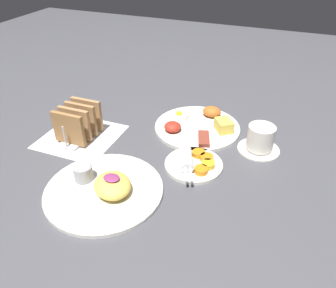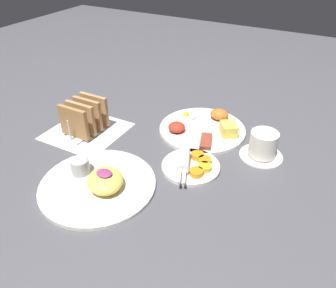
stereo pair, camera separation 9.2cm
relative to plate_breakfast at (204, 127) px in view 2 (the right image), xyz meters
The scene contains 7 objects.
ground_plane 0.24m from the plate_breakfast, 112.03° to the right, with size 3.00×3.00×0.00m, color #47474C.
napkin_flat 0.37m from the plate_breakfast, 150.66° to the right, with size 0.22×0.22×0.00m.
plate_breakfast is the anchor object (origin of this frame).
plate_condiments 0.20m from the plate_breakfast, 76.51° to the right, with size 0.16×0.18×0.04m.
plate_foreground 0.39m from the plate_breakfast, 108.70° to the right, with size 0.29×0.29×0.06m.
toast_rack 0.37m from the plate_breakfast, 150.66° to the right, with size 0.10×0.15×0.10m.
coffee_cup 0.20m from the plate_breakfast, 14.22° to the right, with size 0.12×0.12×0.08m.
Camera 2 is at (0.41, -0.61, 0.55)m, focal length 35.00 mm.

